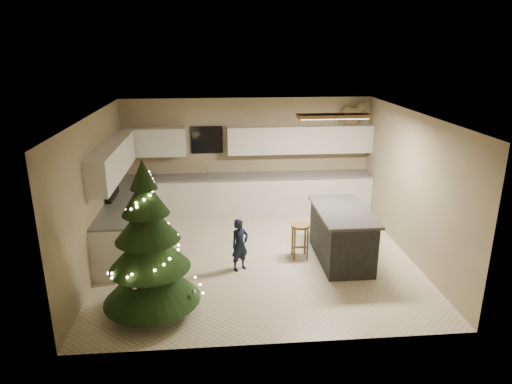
# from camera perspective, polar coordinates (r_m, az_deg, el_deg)

# --- Properties ---
(ground_plane) EXTENTS (5.50, 5.50, 0.00)m
(ground_plane) POSITION_cam_1_polar(r_m,az_deg,el_deg) (8.38, 0.21, -8.24)
(ground_plane) COLOR beige
(room_shell) EXTENTS (5.52, 5.02, 2.61)m
(room_shell) POSITION_cam_1_polar(r_m,az_deg,el_deg) (7.77, 0.40, 3.42)
(room_shell) COLOR tan
(room_shell) RESTS_ON ground_plane
(cabinetry) EXTENTS (5.50, 3.20, 2.00)m
(cabinetry) POSITION_cam_1_polar(r_m,az_deg,el_deg) (9.60, -6.11, 0.02)
(cabinetry) COLOR silver
(cabinetry) RESTS_ON ground_plane
(island) EXTENTS (0.90, 1.70, 0.95)m
(island) POSITION_cam_1_polar(r_m,az_deg,el_deg) (8.28, 10.63, -5.27)
(island) COLOR black
(island) RESTS_ON ground_plane
(bar_stool) EXTENTS (0.33, 0.33, 0.64)m
(bar_stool) POSITION_cam_1_polar(r_m,az_deg,el_deg) (8.25, 5.54, -5.11)
(bar_stool) COLOR olive
(bar_stool) RESTS_ON ground_plane
(christmas_tree) EXTENTS (1.43, 1.38, 2.28)m
(christmas_tree) POSITION_cam_1_polar(r_m,az_deg,el_deg) (6.58, -13.21, -7.42)
(christmas_tree) COLOR #3F2816
(christmas_tree) RESTS_ON ground_plane
(toddler) EXTENTS (0.40, 0.36, 0.92)m
(toddler) POSITION_cam_1_polar(r_m,az_deg,el_deg) (7.80, -2.04, -6.64)
(toddler) COLOR black
(toddler) RESTS_ON ground_plane
(rocking_horse) EXTENTS (0.62, 0.35, 0.52)m
(rocking_horse) POSITION_cam_1_polar(r_m,az_deg,el_deg) (10.36, 11.96, 9.65)
(rocking_horse) COLOR olive
(rocking_horse) RESTS_ON cabinetry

